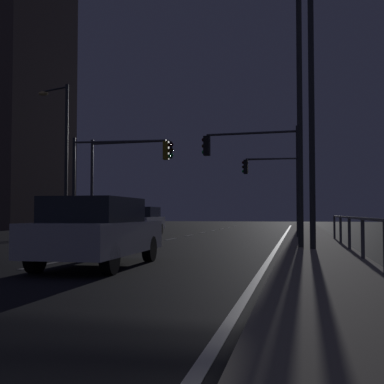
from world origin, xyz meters
name	(u,v)px	position (x,y,z in m)	size (l,w,h in m)	color
ground_plane	(149,244)	(0.00, 17.50, 0.00)	(112.00, 112.00, 0.00)	black
sidewalk_right	(314,244)	(6.45, 17.50, 0.07)	(2.16, 77.00, 0.14)	gray
lane_markings_center	(171,239)	(0.00, 21.00, 0.01)	(0.14, 50.00, 0.01)	silver
lane_edge_line	(282,239)	(5.12, 22.50, 0.01)	(0.14, 53.00, 0.01)	silver
car	(98,231)	(1.41, 8.90, 0.82)	(1.89, 4.43, 1.57)	silver
car_oncoming	(141,221)	(-2.62, 24.49, 0.82)	(2.06, 4.49, 1.57)	silver
traffic_light_mid_left	(274,177)	(4.29, 31.87, 3.66)	(3.92, 0.56, 4.98)	#2D3033
traffic_light_far_center	(126,166)	(-3.84, 25.52, 3.98)	(5.14, 0.62, 5.57)	#38383D
traffic_light_far_left	(274,177)	(4.12, 35.08, 3.90)	(4.15, 0.44, 5.32)	#2D3033
traffic_light_near_left	(117,165)	(-3.40, 22.78, 3.76)	(5.30, 0.56, 5.23)	#2D3033
traffic_light_near_right	(253,159)	(3.82, 21.74, 3.79)	(4.65, 0.54, 5.12)	#2D3033
street_lamp_across_street	(322,90)	(6.63, 13.92, 5.00)	(2.26, 0.69, 8.15)	#2D3033
street_lamp_far_end	(62,146)	(-6.75, 23.28, 4.93)	(2.17, 0.98, 8.27)	#2D3033
street_lamp_mid_block	(296,93)	(5.84, 14.38, 5.06)	(1.02, 1.57, 8.36)	#2D3033
barrier_fence	(372,229)	(7.37, 9.17, 0.88)	(0.09, 22.43, 0.98)	#59595E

